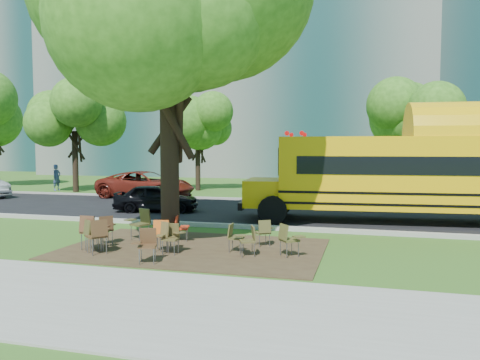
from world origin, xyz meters
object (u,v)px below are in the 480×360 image
(chair_0, at_px, (91,229))
(chair_5, at_px, (146,242))
(chair_4, at_px, (168,234))
(chair_3, at_px, (170,236))
(chair_7, at_px, (288,237))
(chair_6, at_px, (249,238))
(chair_10, at_px, (180,226))
(black_car, at_px, (156,198))
(bg_car_red, at_px, (146,185))
(chair_13, at_px, (264,230))
(pedestrian_a, at_px, (57,177))
(chair_2, at_px, (98,233))
(school_bus, at_px, (439,174))
(chair_1, at_px, (93,232))
(chair_8, at_px, (106,227))
(chair_12, at_px, (234,235))
(chair_11, at_px, (163,232))
(main_tree, at_px, (168,49))
(chair_9, at_px, (141,221))

(chair_0, bearing_deg, chair_5, -21.04)
(chair_4, relative_size, chair_5, 1.00)
(chair_3, distance_m, chair_7, 3.05)
(chair_6, bearing_deg, chair_5, 98.04)
(chair_5, bearing_deg, chair_10, -104.16)
(black_car, distance_m, bg_car_red, 5.70)
(chair_7, xyz_separation_m, chair_13, (-0.86, 1.08, -0.05))
(chair_10, bearing_deg, pedestrian_a, -148.01)
(chair_0, height_order, chair_7, chair_0)
(chair_2, bearing_deg, black_car, 51.54)
(school_bus, relative_size, chair_5, 15.41)
(school_bus, relative_size, chair_0, 13.59)
(chair_0, distance_m, chair_1, 0.28)
(chair_4, relative_size, chair_6, 1.07)
(chair_0, distance_m, chair_4, 2.17)
(chair_13, relative_size, black_car, 0.22)
(pedestrian_a, bearing_deg, chair_13, -121.23)
(chair_7, bearing_deg, chair_8, -130.45)
(school_bus, distance_m, chair_7, 8.01)
(chair_1, xyz_separation_m, chair_7, (5.09, 0.79, -0.01))
(chair_4, bearing_deg, chair_12, 47.66)
(chair_2, distance_m, chair_11, 1.65)
(chair_7, bearing_deg, chair_6, -119.36)
(main_tree, bearing_deg, chair_3, -66.46)
(chair_1, height_order, black_car, black_car)
(chair_4, height_order, chair_7, chair_7)
(chair_4, relative_size, bg_car_red, 0.16)
(chair_8, bearing_deg, main_tree, -6.59)
(chair_8, bearing_deg, chair_0, -141.99)
(main_tree, relative_size, bg_car_red, 1.74)
(school_bus, relative_size, bg_car_red, 2.45)
(black_car, bearing_deg, chair_10, -160.48)
(chair_4, bearing_deg, chair_6, 35.34)
(chair_1, bearing_deg, chair_4, 48.73)
(chair_1, xyz_separation_m, chair_10, (1.70, 1.90, -0.06))
(chair_5, distance_m, chair_6, 2.56)
(chair_1, height_order, chair_3, chair_1)
(chair_5, height_order, black_car, black_car)
(school_bus, bearing_deg, chair_9, -153.45)
(chair_7, height_order, pedestrian_a, pedestrian_a)
(main_tree, bearing_deg, chair_10, -36.67)
(chair_13, bearing_deg, chair_9, 146.81)
(black_car, bearing_deg, bg_car_red, 19.23)
(black_car, distance_m, pedestrian_a, 13.11)
(black_car, bearing_deg, chair_11, -165.19)
(school_bus, height_order, chair_11, school_bus)
(chair_2, relative_size, chair_7, 1.09)
(chair_6, xyz_separation_m, chair_10, (-2.41, 1.29, -0.01))
(chair_8, xyz_separation_m, black_car, (-1.56, 6.61, 0.08))
(main_tree, bearing_deg, chair_5, -76.90)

